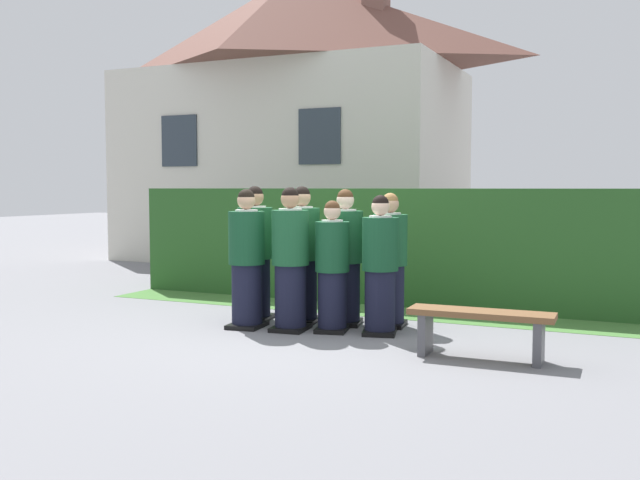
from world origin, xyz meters
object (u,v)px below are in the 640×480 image
(student_front_row_1, at_px, (290,262))
(student_front_row_3, at_px, (380,268))
(student_front_row_2, at_px, (332,270))
(student_rear_row_0, at_px, (255,256))
(student_rear_row_3, at_px, (390,263))
(wooden_bench, at_px, (481,324))
(student_front_row_0, at_px, (247,262))
(student_rear_row_1, at_px, (302,258))
(student_rear_row_2, at_px, (345,260))

(student_front_row_1, xyz_separation_m, student_front_row_3, (1.03, 0.23, -0.04))
(student_front_row_2, distance_m, student_rear_row_0, 1.22)
(student_rear_row_3, height_order, wooden_bench, student_rear_row_3)
(student_front_row_0, height_order, student_rear_row_1, student_rear_row_1)
(student_rear_row_3, xyz_separation_m, wooden_bench, (1.35, -1.22, -0.42))
(student_front_row_0, bearing_deg, student_rear_row_1, 52.64)
(student_front_row_0, height_order, student_front_row_3, student_front_row_0)
(student_front_row_0, height_order, student_rear_row_0, student_rear_row_0)
(student_front_row_2, relative_size, student_rear_row_1, 0.90)
(student_rear_row_3, bearing_deg, student_rear_row_0, -170.09)
(student_rear_row_2, relative_size, wooden_bench, 1.18)
(student_front_row_2, bearing_deg, student_rear_row_0, 166.36)
(student_rear_row_3, distance_m, wooden_bench, 1.87)
(student_front_row_1, height_order, student_rear_row_2, student_front_row_1)
(student_rear_row_0, bearing_deg, student_rear_row_2, 8.29)
(student_front_row_3, height_order, student_rear_row_0, student_rear_row_0)
(student_front_row_1, bearing_deg, student_rear_row_0, 149.05)
(student_rear_row_3, relative_size, wooden_bench, 1.15)
(student_front_row_1, distance_m, student_rear_row_1, 0.53)
(student_rear_row_1, relative_size, student_rear_row_3, 1.05)
(student_rear_row_2, bearing_deg, student_front_row_2, -86.78)
(student_front_row_2, relative_size, student_rear_row_2, 0.92)
(student_rear_row_0, relative_size, wooden_bench, 1.21)
(student_rear_row_0, distance_m, wooden_bench, 3.21)
(student_front_row_2, bearing_deg, student_front_row_3, 9.56)
(student_rear_row_0, bearing_deg, student_front_row_1, -30.95)
(student_front_row_2, bearing_deg, wooden_bench, -19.03)
(student_front_row_1, relative_size, student_rear_row_3, 1.04)
(wooden_bench, bearing_deg, student_rear_row_1, 157.12)
(student_front_row_1, height_order, student_rear_row_1, student_rear_row_1)
(student_front_row_2, relative_size, student_rear_row_0, 0.90)
(student_rear_row_1, relative_size, student_rear_row_2, 1.02)
(student_front_row_3, xyz_separation_m, student_rear_row_2, (-0.58, 0.36, 0.03))
(student_rear_row_1, xyz_separation_m, student_rear_row_3, (1.08, 0.20, -0.04))
(student_front_row_1, xyz_separation_m, student_rear_row_3, (0.98, 0.72, -0.03))
(student_front_row_0, distance_m, student_rear_row_3, 1.72)
(student_front_row_2, height_order, student_rear_row_0, student_rear_row_0)
(student_front_row_1, bearing_deg, student_front_row_3, 12.70)
(student_front_row_0, height_order, student_rear_row_2, student_front_row_0)
(student_rear_row_1, xyz_separation_m, student_rear_row_2, (0.55, 0.07, -0.02))
(student_front_row_0, relative_size, student_front_row_2, 1.09)
(student_front_row_3, distance_m, student_rear_row_3, 0.49)
(student_front_row_0, relative_size, student_rear_row_2, 1.00)
(wooden_bench, bearing_deg, student_rear_row_0, 163.03)
(wooden_bench, bearing_deg, student_front_row_0, 171.36)
(student_front_row_1, xyz_separation_m, wooden_bench, (2.33, -0.50, -0.45))
(student_front_row_0, bearing_deg, student_front_row_3, 10.61)
(student_front_row_3, bearing_deg, student_rear_row_3, 95.91)
(student_rear_row_2, distance_m, student_rear_row_3, 0.55)
(student_front_row_1, bearing_deg, student_rear_row_3, 36.39)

